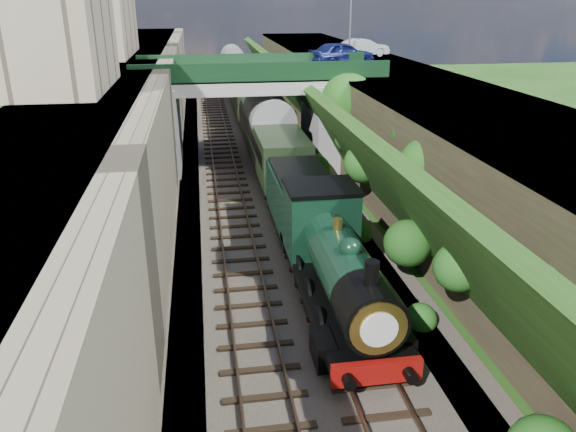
{
  "coord_description": "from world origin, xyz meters",
  "views": [
    {
      "loc": [
        -3.39,
        -13.65,
        11.03
      ],
      "look_at": [
        0.0,
        7.93,
        2.43
      ],
      "focal_mm": 35.0,
      "sensor_mm": 36.0,
      "label": 1
    }
  ],
  "objects_px": {
    "car_silver": "(363,48)",
    "tender": "(301,204)",
    "road_bridge": "(265,106)",
    "car_blue": "(341,53)",
    "tree": "(349,104)",
    "locomotive": "(337,266)",
    "lamppost": "(351,15)"
  },
  "relations": [
    {
      "from": "car_blue",
      "to": "locomotive",
      "type": "height_order",
      "value": "car_blue"
    },
    {
      "from": "tree",
      "to": "locomotive",
      "type": "distance_m",
      "value": 17.51
    },
    {
      "from": "lamppost",
      "to": "tender",
      "type": "bearing_deg",
      "value": -110.43
    },
    {
      "from": "lamppost",
      "to": "car_blue",
      "type": "height_order",
      "value": "lamppost"
    },
    {
      "from": "lamppost",
      "to": "tender",
      "type": "height_order",
      "value": "lamppost"
    },
    {
      "from": "car_blue",
      "to": "tender",
      "type": "bearing_deg",
      "value": 140.75
    },
    {
      "from": "car_silver",
      "to": "tender",
      "type": "distance_m",
      "value": 24.46
    },
    {
      "from": "car_blue",
      "to": "tree",
      "type": "bearing_deg",
      "value": 151.44
    },
    {
      "from": "locomotive",
      "to": "lamppost",
      "type": "bearing_deg",
      "value": 74.73
    },
    {
      "from": "road_bridge",
      "to": "car_silver",
      "type": "distance_m",
      "value": 13.66
    },
    {
      "from": "tree",
      "to": "car_blue",
      "type": "relative_size",
      "value": 1.33
    },
    {
      "from": "lamppost",
      "to": "car_silver",
      "type": "bearing_deg",
      "value": 48.81
    },
    {
      "from": "road_bridge",
      "to": "car_blue",
      "type": "xyz_separation_m",
      "value": [
        6.07,
        3.51,
        3.02
      ]
    },
    {
      "from": "locomotive",
      "to": "car_silver",
      "type": "bearing_deg",
      "value": 72.76
    },
    {
      "from": "road_bridge",
      "to": "car_blue",
      "type": "bearing_deg",
      "value": 30.03
    },
    {
      "from": "car_blue",
      "to": "locomotive",
      "type": "distance_m",
      "value": 24.7
    },
    {
      "from": "car_silver",
      "to": "tender",
      "type": "relative_size",
      "value": 0.73
    },
    {
      "from": "lamppost",
      "to": "car_silver",
      "type": "relative_size",
      "value": 1.37
    },
    {
      "from": "locomotive",
      "to": "tender",
      "type": "xyz_separation_m",
      "value": [
        -0.0,
        7.36,
        -0.27
      ]
    },
    {
      "from": "lamppost",
      "to": "car_blue",
      "type": "relative_size",
      "value": 1.21
    },
    {
      "from": "lamppost",
      "to": "tree",
      "type": "bearing_deg",
      "value": -104.44
    },
    {
      "from": "car_blue",
      "to": "locomotive",
      "type": "relative_size",
      "value": 0.49
    },
    {
      "from": "lamppost",
      "to": "car_blue",
      "type": "bearing_deg",
      "value": -112.5
    },
    {
      "from": "tree",
      "to": "tender",
      "type": "relative_size",
      "value": 1.1
    },
    {
      "from": "car_blue",
      "to": "tender",
      "type": "distance_m",
      "value": 17.95
    },
    {
      "from": "tree",
      "to": "locomotive",
      "type": "xyz_separation_m",
      "value": [
        -4.71,
        -16.64,
        -2.75
      ]
    },
    {
      "from": "car_blue",
      "to": "locomotive",
      "type": "bearing_deg",
      "value": 146.7
    },
    {
      "from": "road_bridge",
      "to": "tender",
      "type": "distance_m",
      "value": 12.81
    },
    {
      "from": "road_bridge",
      "to": "tree",
      "type": "relative_size",
      "value": 2.42
    },
    {
      "from": "lamppost",
      "to": "car_silver",
      "type": "distance_m",
      "value": 3.55
    },
    {
      "from": "car_silver",
      "to": "tree",
      "type": "bearing_deg",
      "value": 147.17
    },
    {
      "from": "car_blue",
      "to": "tender",
      "type": "height_order",
      "value": "car_blue"
    }
  ]
}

